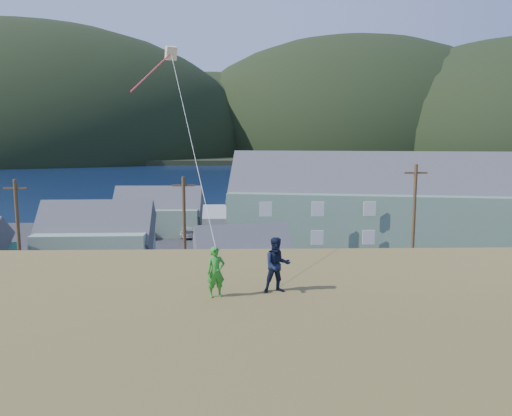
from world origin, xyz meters
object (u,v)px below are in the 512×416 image
at_px(lodge, 395,204).
at_px(kite_flyer_navy, 277,265).
at_px(shed_palegreen_near, 96,238).
at_px(wharf, 202,214).
at_px(shed_palegreen_far, 158,212).
at_px(kite_flyer_green, 216,272).
at_px(shed_white, 243,259).

xyz_separation_m(lodge, kite_flyer_navy, (-15.16, -37.60, 3.30)).
distance_m(shed_palegreen_near, kite_flyer_navy, 33.59).
height_order(wharf, shed_palegreen_far, shed_palegreen_far).
xyz_separation_m(lodge, shed_palegreen_near, (-29.38, -7.63, -1.98)).
bearing_deg(kite_flyer_green, shed_palegreen_far, 82.43).
bearing_deg(lodge, shed_palegreen_near, -155.38).
distance_m(shed_white, kite_flyer_navy, 24.32).
bearing_deg(shed_white, shed_palegreen_far, 104.12).
xyz_separation_m(wharf, kite_flyer_navy, (7.06, -58.27, 7.58)).
relative_size(shed_white, kite_flyer_green, 5.61).
xyz_separation_m(wharf, shed_palegreen_far, (-4.17, -12.90, 2.25)).
distance_m(shed_palegreen_far, kite_flyer_navy, 47.05).
xyz_separation_m(kite_flyer_green, kite_flyer_navy, (1.80, 0.40, 0.09)).
bearing_deg(lodge, kite_flyer_green, -103.98).
distance_m(wharf, shed_palegreen_far, 13.74).
height_order(lodge, kite_flyer_green, lodge).
xyz_separation_m(lodge, kite_flyer_green, (-16.96, -38.00, 3.20)).
height_order(lodge, shed_white, lodge).
height_order(shed_white, kite_flyer_green, kite_flyer_green).
distance_m(wharf, shed_white, 35.23).
relative_size(lodge, shed_palegreen_near, 3.55).
xyz_separation_m(shed_palegreen_near, shed_palegreen_far, (2.99, 15.40, -0.05)).
height_order(shed_palegreen_far, kite_flyer_navy, kite_flyer_navy).
relative_size(lodge, shed_palegreen_far, 3.41).
relative_size(shed_palegreen_near, kite_flyer_green, 6.91).
relative_size(shed_palegreen_near, kite_flyer_navy, 6.14).
height_order(shed_palegreen_far, kite_flyer_green, kite_flyer_green).
relative_size(wharf, shed_white, 3.14).
distance_m(kite_flyer_green, kite_flyer_navy, 1.85).
distance_m(shed_palegreen_near, kite_flyer_green, 33.22).
xyz_separation_m(lodge, shed_white, (-16.14, -13.98, -2.44)).
bearing_deg(kite_flyer_navy, shed_palegreen_near, 105.78).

